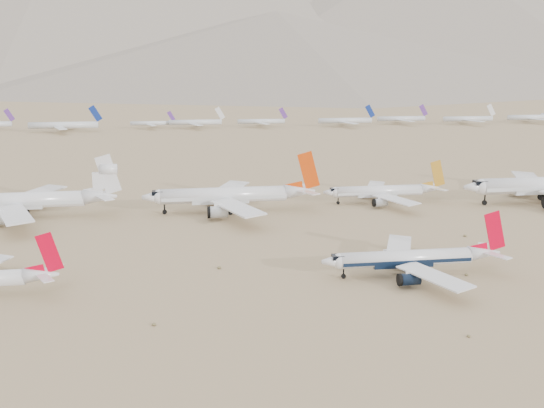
# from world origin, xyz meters

# --- Properties ---
(ground) EXTENTS (7000.00, 7000.00, 0.00)m
(ground) POSITION_xyz_m (0.00, 0.00, 0.00)
(ground) COLOR #947656
(ground) RESTS_ON ground
(main_airliner) EXTENTS (40.58, 39.64, 14.32)m
(main_airliner) POSITION_xyz_m (12.59, 3.89, 3.94)
(main_airliner) COLOR silver
(main_airliner) RESTS_ON ground
(row2_gold_tail) EXTENTS (40.21, 39.32, 14.32)m
(row2_gold_tail) POSITION_xyz_m (28.94, 73.21, 4.00)
(row2_gold_tail) COLOR silver
(row2_gold_tail) RESTS_ON ground
(row2_orange_tail) EXTENTS (53.48, 52.32, 19.08)m
(row2_orange_tail) POSITION_xyz_m (-23.23, 68.21, 5.35)
(row2_orange_tail) COLOR silver
(row2_orange_tail) RESTS_ON ground
(row2_white_trijet) EXTENTS (54.53, 53.29, 19.32)m
(row2_white_trijet) POSITION_xyz_m (-85.82, 69.69, 5.59)
(row2_white_trijet) COLOR silver
(row2_white_trijet) RESTS_ON ground
(distant_storage_row) EXTENTS (661.86, 59.61, 16.37)m
(distant_storage_row) POSITION_xyz_m (59.78, 315.11, 4.44)
(distant_storage_row) COLOR silver
(distant_storage_row) RESTS_ON ground
(mountain_range) EXTENTS (7354.00, 3024.00, 470.00)m
(mountain_range) POSITION_xyz_m (70.18, 1648.01, 190.32)
(mountain_range) COLOR slate
(mountain_range) RESTS_ON ground
(foothills) EXTENTS (4637.50, 1395.00, 155.00)m
(foothills) POSITION_xyz_m (526.68, 1100.00, 67.15)
(foothills) COLOR slate
(foothills) RESTS_ON ground
(desert_scrub) EXTENTS (233.60, 121.67, 0.63)m
(desert_scrub) POSITION_xyz_m (-20.73, -21.89, 0.28)
(desert_scrub) COLOR brown
(desert_scrub) RESTS_ON ground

